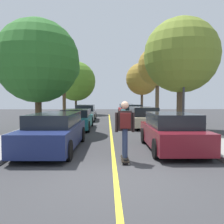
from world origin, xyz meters
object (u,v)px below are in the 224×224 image
object	(u,v)px
parked_car_left_nearest	(55,131)
street_tree_right_far	(142,79)
skateboard	(125,159)
parked_car_left_near	(76,119)
street_tree_left_far	(76,81)
parked_car_right_nearest	(171,132)
parked_car_right_far	(132,112)
street_tree_right_nearest	(181,56)
parked_car_right_near	(143,117)
street_tree_left_near	(64,68)
street_tree_right_near	(157,67)
skateboarder	(125,126)
parked_car_right_farthest	(126,109)
parked_car_left_far	(85,113)
streetlamp	(184,72)
street_tree_left_nearest	(38,61)

from	to	relation	value
parked_car_left_nearest	street_tree_right_far	bearing A→B (deg)	72.90
street_tree_right_far	skateboard	size ratio (longest dim) A/B	7.39
parked_car_left_near	street_tree_left_far	world-z (taller)	street_tree_left_far
parked_car_right_nearest	parked_car_right_far	world-z (taller)	parked_car_right_far
parked_car_left_nearest	street_tree_right_nearest	world-z (taller)	street_tree_right_nearest
parked_car_right_near	street_tree_right_nearest	xyz separation A→B (m)	(1.89, -2.00, 3.70)
street_tree_left_near	parked_car_left_near	bearing A→B (deg)	-73.02
street_tree_right_near	skateboard	distance (m)	14.40
street_tree_left_far	street_tree_right_far	bearing A→B (deg)	1.46
street_tree_left_near	street_tree_right_far	size ratio (longest dim) A/B	0.95
street_tree_left_far	parked_car_right_far	bearing A→B (deg)	-44.29
parked_car_left_nearest	skateboarder	xyz separation A→B (m)	(2.49, -1.88, 0.39)
parked_car_right_near	parked_car_right_farthest	bearing A→B (deg)	90.01
street_tree_left_far	street_tree_right_far	world-z (taller)	street_tree_left_far
street_tree_right_nearest	parked_car_right_nearest	bearing A→B (deg)	-110.56
parked_car_left_far	street_tree_left_near	xyz separation A→B (m)	(-1.89, 0.02, 3.94)
parked_car_right_nearest	parked_car_right_farthest	size ratio (longest dim) A/B	0.93
street_tree_left_far	streetlamp	bearing A→B (deg)	-63.73
parked_car_right_nearest	parked_car_right_farthest	world-z (taller)	parked_car_right_nearest
street_tree_right_nearest	street_tree_right_far	distance (m)	15.39
parked_car_right_far	street_tree_left_nearest	bearing A→B (deg)	-123.19
parked_car_left_far	street_tree_right_far	xyz separation A→B (m)	(6.23, 7.97, 3.70)
parked_car_left_near	parked_car_right_near	bearing A→B (deg)	9.57
parked_car_left_far	parked_car_right_far	distance (m)	4.66
parked_car_left_nearest	street_tree_right_near	xyz separation A→B (m)	(6.23, 11.28, 3.99)
parked_car_right_near	parked_car_right_far	world-z (taller)	parked_car_right_far
parked_car_left_nearest	street_tree_left_near	bearing A→B (deg)	98.74
parked_car_left_nearest	street_tree_left_near	size ratio (longest dim) A/B	0.79
parked_car_left_far	parked_car_right_farthest	size ratio (longest dim) A/B	1.00
parked_car_right_far	street_tree_right_near	world-z (taller)	street_tree_right_near
street_tree_left_near	skateboard	size ratio (longest dim) A/B	7.05
street_tree_left_nearest	street_tree_left_near	bearing A→B (deg)	90.00
parked_car_left_far	street_tree_right_near	bearing A→B (deg)	-8.95
parked_car_right_near	street_tree_right_nearest	world-z (taller)	street_tree_right_nearest
parked_car_right_nearest	street_tree_left_far	size ratio (longest dim) A/B	0.64
street_tree_right_far	street_tree_right_nearest	bearing A→B (deg)	-90.00
parked_car_left_nearest	parked_car_right_farthest	size ratio (longest dim) A/B	1.07
street_tree_left_near	street_tree_right_near	bearing A→B (deg)	-7.03
parked_car_right_near	skateboard	world-z (taller)	parked_car_right_near
parked_car_left_nearest	parked_car_left_far	world-z (taller)	parked_car_left_far
parked_car_left_nearest	parked_car_right_near	distance (m)	8.10
parked_car_left_far	street_tree_right_nearest	bearing A→B (deg)	-50.01
parked_car_right_nearest	street_tree_right_near	world-z (taller)	street_tree_right_near
street_tree_right_far	parked_car_right_nearest	bearing A→B (deg)	-95.28
parked_car_right_farthest	street_tree_left_near	world-z (taller)	street_tree_left_near
parked_car_left_far	skateboarder	xyz separation A→B (m)	(2.49, -14.14, 0.38)
street_tree_right_nearest	streetlamp	xyz separation A→B (m)	(-0.14, -0.97, -1.06)
street_tree_left_nearest	skateboard	size ratio (longest dim) A/B	7.29
parked_car_right_farthest	streetlamp	bearing A→B (deg)	-84.03
parked_car_right_far	street_tree_right_far	world-z (taller)	street_tree_right_far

